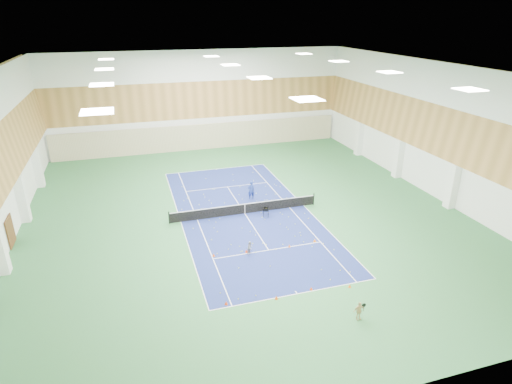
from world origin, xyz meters
TOP-DOWN VIEW (x-y plane):
  - ground at (0.00, 0.00)m, footprint 40.00×40.00m
  - room_shell at (0.00, 0.00)m, footprint 36.00×40.00m
  - wood_cladding at (0.00, 0.00)m, footprint 36.00×40.00m
  - ceiling_light_grid at (0.00, 0.00)m, footprint 21.40×25.40m
  - court_surface at (0.00, 0.00)m, footprint 10.97×23.77m
  - tennis_balls_scatter at (0.00, 0.00)m, footprint 10.57×22.77m
  - tennis_net at (0.00, 0.00)m, footprint 12.80×0.10m
  - back_curtain at (0.00, 19.75)m, footprint 35.40×0.16m
  - door_left_b at (-17.92, 0.00)m, footprint 0.08×1.80m
  - coach at (1.42, 2.90)m, footprint 0.68×0.48m
  - child_court at (-1.42, -6.46)m, footprint 0.60×0.58m
  - child_apron at (2.40, -15.06)m, footprint 0.68×0.30m
  - ball_cart at (1.57, -1.01)m, footprint 0.60×0.60m
  - cone_svc_a at (-4.00, -6.06)m, footprint 0.21×0.21m
  - cone_svc_b at (-1.62, -6.22)m, footprint 0.22×0.22m
  - cone_svc_c at (1.61, -6.43)m, footprint 0.20×0.20m
  - cone_svc_d at (3.72, -6.24)m, footprint 0.23×0.23m
  - cone_base_a at (-4.40, -11.61)m, footprint 0.22×0.22m
  - cone_base_b at (-1.39, -11.98)m, footprint 0.22×0.22m
  - cone_base_c at (1.00, -11.75)m, footprint 0.21×0.21m
  - cone_base_d at (3.42, -12.20)m, footprint 0.20×0.20m

SIDE VIEW (x-z plane):
  - ground at x=0.00m, z-range 0.00..0.00m
  - court_surface at x=0.00m, z-range 0.00..0.01m
  - tennis_balls_scatter at x=0.00m, z-range 0.01..0.08m
  - cone_base_d at x=3.42m, z-range 0.00..0.22m
  - cone_svc_c at x=1.61m, z-range 0.00..0.22m
  - cone_base_c at x=1.00m, z-range 0.00..0.23m
  - cone_svc_a at x=-4.00m, z-range 0.00..0.23m
  - cone_base_a at x=-4.40m, z-range 0.00..0.24m
  - cone_base_b at x=-1.39m, z-range 0.00..0.24m
  - cone_svc_b at x=-1.62m, z-range 0.00..0.25m
  - cone_svc_d at x=3.72m, z-range 0.00..0.25m
  - ball_cart at x=1.57m, z-range 0.00..0.80m
  - child_court at x=-1.42m, z-range 0.00..0.98m
  - tennis_net at x=0.00m, z-range 0.00..1.10m
  - child_apron at x=2.40m, z-range 0.00..1.15m
  - coach at x=1.42m, z-range 0.00..1.77m
  - door_left_b at x=-17.92m, z-range 0.00..2.20m
  - back_curtain at x=0.00m, z-range 0.00..3.20m
  - room_shell at x=0.00m, z-range 0.00..12.00m
  - wood_cladding at x=0.00m, z-range 4.00..12.00m
  - ceiling_light_grid at x=0.00m, z-range 11.89..11.95m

